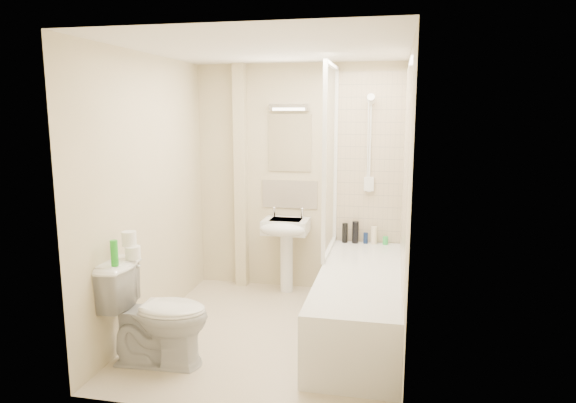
# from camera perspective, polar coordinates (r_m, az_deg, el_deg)

# --- Properties ---
(floor) EXTENTS (2.50, 2.50, 0.00)m
(floor) POSITION_cam_1_polar(r_m,az_deg,el_deg) (4.62, -1.88, -14.44)
(floor) COLOR beige
(floor) RESTS_ON ground
(wall_back) EXTENTS (2.20, 0.02, 2.40)m
(wall_back) POSITION_cam_1_polar(r_m,az_deg,el_deg) (5.47, 1.14, 2.55)
(wall_back) COLOR beige
(wall_back) RESTS_ON ground
(wall_left) EXTENTS (0.02, 2.50, 2.40)m
(wall_left) POSITION_cam_1_polar(r_m,az_deg,el_deg) (4.65, -15.26, 0.85)
(wall_left) COLOR beige
(wall_left) RESTS_ON ground
(wall_right) EXTENTS (0.02, 2.50, 2.40)m
(wall_right) POSITION_cam_1_polar(r_m,az_deg,el_deg) (4.15, 12.96, -0.13)
(wall_right) COLOR beige
(wall_right) RESTS_ON ground
(ceiling) EXTENTS (2.20, 2.50, 0.02)m
(ceiling) POSITION_cam_1_polar(r_m,az_deg,el_deg) (4.23, -2.07, 16.63)
(ceiling) COLOR white
(ceiling) RESTS_ON wall_back
(tile_back) EXTENTS (0.70, 0.01, 1.75)m
(tile_back) POSITION_cam_1_polar(r_m,az_deg,el_deg) (5.35, 9.08, 4.68)
(tile_back) COLOR beige
(tile_back) RESTS_ON wall_back
(tile_right) EXTENTS (0.01, 2.10, 1.75)m
(tile_right) POSITION_cam_1_polar(r_m,az_deg,el_deg) (4.29, 12.88, 3.25)
(tile_right) COLOR beige
(tile_right) RESTS_ON wall_right
(pipe_boxing) EXTENTS (0.12, 0.12, 2.40)m
(pipe_boxing) POSITION_cam_1_polar(r_m,az_deg,el_deg) (5.56, -5.27, 2.63)
(pipe_boxing) COLOR beige
(pipe_boxing) RESTS_ON ground
(splashback) EXTENTS (0.60, 0.02, 0.30)m
(splashback) POSITION_cam_1_polar(r_m,az_deg,el_deg) (5.51, 0.18, 0.81)
(splashback) COLOR beige
(splashback) RESTS_ON wall_back
(mirror) EXTENTS (0.46, 0.01, 0.60)m
(mirror) POSITION_cam_1_polar(r_m,az_deg,el_deg) (5.44, 0.18, 6.53)
(mirror) COLOR white
(mirror) RESTS_ON wall_back
(strip_light) EXTENTS (0.42, 0.07, 0.07)m
(strip_light) POSITION_cam_1_polar(r_m,az_deg,el_deg) (5.41, 0.14, 10.43)
(strip_light) COLOR silver
(strip_light) RESTS_ON wall_back
(bathtub) EXTENTS (0.70, 2.10, 0.55)m
(bathtub) POSITION_cam_1_polar(r_m,az_deg,el_deg) (4.57, 7.99, -10.90)
(bathtub) COLOR white
(bathtub) RESTS_ON ground
(shower_screen) EXTENTS (0.04, 0.92, 1.80)m
(shower_screen) POSITION_cam_1_polar(r_m,az_deg,el_deg) (4.94, 4.76, 4.62)
(shower_screen) COLOR white
(shower_screen) RESTS_ON bathtub
(shower_fixture) EXTENTS (0.10, 0.16, 0.99)m
(shower_fixture) POSITION_cam_1_polar(r_m,az_deg,el_deg) (5.29, 9.07, 5.94)
(shower_fixture) COLOR white
(shower_fixture) RESTS_ON wall_back
(pedestal_sink) EXTENTS (0.47, 0.45, 0.91)m
(pedestal_sink) POSITION_cam_1_polar(r_m,az_deg,el_deg) (5.37, -0.31, -3.73)
(pedestal_sink) COLOR white
(pedestal_sink) RESTS_ON ground
(bottle_black_a) EXTENTS (0.06, 0.06, 0.20)m
(bottle_black_a) POSITION_cam_1_polar(r_m,az_deg,el_deg) (5.41, 6.34, -3.49)
(bottle_black_a) COLOR black
(bottle_black_a) RESTS_ON bathtub
(bottle_black_b) EXTENTS (0.07, 0.07, 0.23)m
(bottle_black_b) POSITION_cam_1_polar(r_m,az_deg,el_deg) (5.40, 7.50, -3.41)
(bottle_black_b) COLOR black
(bottle_black_b) RESTS_ON bathtub
(bottle_blue) EXTENTS (0.05, 0.05, 0.12)m
(bottle_blue) POSITION_cam_1_polar(r_m,az_deg,el_deg) (5.41, 8.62, -4.04)
(bottle_blue) COLOR navy
(bottle_blue) RESTS_ON bathtub
(bottle_cream) EXTENTS (0.06, 0.06, 0.18)m
(bottle_cream) POSITION_cam_1_polar(r_m,az_deg,el_deg) (5.40, 9.53, -3.72)
(bottle_cream) COLOR #F8E8C0
(bottle_cream) RESTS_ON bathtub
(bottle_green) EXTENTS (0.05, 0.05, 0.08)m
(bottle_green) POSITION_cam_1_polar(r_m,az_deg,el_deg) (5.41, 10.77, -4.29)
(bottle_green) COLOR green
(bottle_green) RESTS_ON bathtub
(toilet) EXTENTS (0.52, 0.82, 0.80)m
(toilet) POSITION_cam_1_polar(r_m,az_deg,el_deg) (4.10, -14.30, -11.97)
(toilet) COLOR white
(toilet) RESTS_ON ground
(toilet_roll_lower) EXTENTS (0.12, 0.12, 0.10)m
(toilet_roll_lower) POSITION_cam_1_polar(r_m,az_deg,el_deg) (4.12, -16.87, -5.45)
(toilet_roll_lower) COLOR white
(toilet_roll_lower) RESTS_ON toilet
(toilet_roll_upper) EXTENTS (0.11, 0.11, 0.11)m
(toilet_roll_upper) POSITION_cam_1_polar(r_m,az_deg,el_deg) (4.12, -17.25, -3.96)
(toilet_roll_upper) COLOR white
(toilet_roll_upper) RESTS_ON toilet_roll_lower
(green_bottle) EXTENTS (0.05, 0.05, 0.19)m
(green_bottle) POSITION_cam_1_polar(r_m,az_deg,el_deg) (3.96, -18.74, -5.46)
(green_bottle) COLOR green
(green_bottle) RESTS_ON toilet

